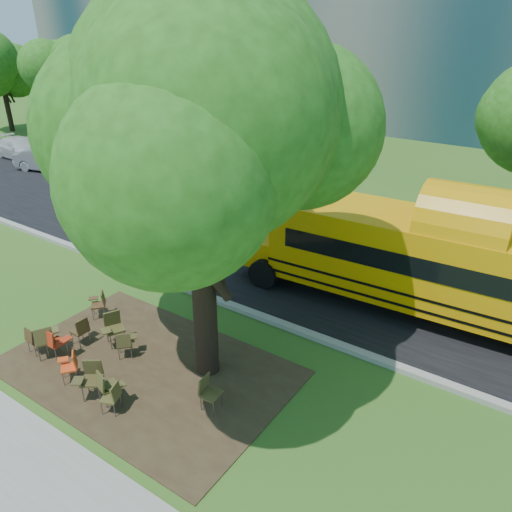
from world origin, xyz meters
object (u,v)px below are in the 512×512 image
Objects in this scene: chair_0 at (34,338)px; pedestrian_b at (108,138)px; chair_3 at (70,364)px; pedestrian_a at (102,138)px; chair_7 at (208,390)px; chair_9 at (100,302)px; chair_2 at (45,338)px; bg_car_silver at (49,160)px; chair_5 at (91,376)px; main_tree at (197,168)px; chair_10 at (113,325)px; bg_car_white at (21,149)px; chair_1 at (54,341)px; chair_4 at (107,385)px; school_bus at (453,267)px; bg_car_red at (135,172)px; chair_6 at (112,395)px; chair_8 at (81,328)px; chair_11 at (125,342)px; black_car at (181,221)px.

pedestrian_b is (-15.44, 15.75, 0.30)m from chair_0.
chair_3 is 0.40× the size of pedestrian_a.
chair_7 reaches higher than chair_9.
bg_car_silver reaches higher than chair_2.
main_tree is at bearing -160.77° from chair_5.
chair_10 is (1.33, 1.43, 0.09)m from chair_0.
bg_car_silver reaches higher than bg_car_white.
chair_9 is (-0.61, 1.93, -0.03)m from chair_1.
chair_3 is at bearing -163.80° from chair_4.
chair_4 is 23.93m from bg_car_white.
school_bus reaches higher than bg_car_red.
chair_1 is 2.72m from chair_6.
chair_8 is 0.87× the size of chair_10.
pedestrian_a is at bearing 159.95° from school_bus.
bg_car_white is at bearing 87.10° from chair_2.
chair_11 is (1.67, 1.11, -0.11)m from chair_2.
chair_4 is at bearing -116.71° from main_tree.
chair_7 is (4.57, 0.86, -0.06)m from chair_2.
chair_11 is (2.04, 1.19, -0.00)m from chair_0.
chair_0 is 1.95m from chair_10.
chair_2 is 2.14m from chair_5.
chair_7 is at bearing -111.82° from bg_car_white.
chair_7 is 5.10m from chair_9.
chair_7 is at bearing 14.29° from chair_0.
chair_5 is (0.85, -0.08, 0.10)m from chair_3.
black_car is at bearing -126.25° from chair_10.
chair_8 reaches higher than chair_3.
chair_7 is 2.91m from chair_11.
school_bus is 6.16× the size of pedestrian_a.
bg_car_silver is at bearing -93.62° from chair_10.
bg_car_white reaches higher than chair_5.
pedestrian_b is (-16.03, 15.57, 0.25)m from chair_1.
chair_11 is 0.18× the size of bg_car_white.
chair_9 is 0.42× the size of pedestrian_a.
school_bus is 7.52m from chair_7.
pedestrian_b is at bearing 26.90° from chair_6.
bg_car_red is at bearing 42.10° from chair_8.
school_bus reaches higher than pedestrian_a.
chair_4 is 1.11× the size of chair_6.
chair_11 is (0.41, 1.33, 0.00)m from chair_3.
pedestrian_a is (-19.98, 13.99, 0.44)m from chair_7.
chair_3 is at bearing -132.74° from school_bus.
pedestrian_a is at bearing 51.11° from black_car.
chair_0 is (-8.18, -7.63, -1.18)m from school_bus.
school_bus is at bearing -102.88° from chair_9.
chair_10 is (-6.85, -6.20, -1.08)m from school_bus.
chair_7 is at bearing -76.03° from chair_6.
chair_1 is at bearing -118.37° from bg_car_white.
chair_2 is 22.26m from pedestrian_b.
main_tree is 1.81× the size of bg_car_red.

